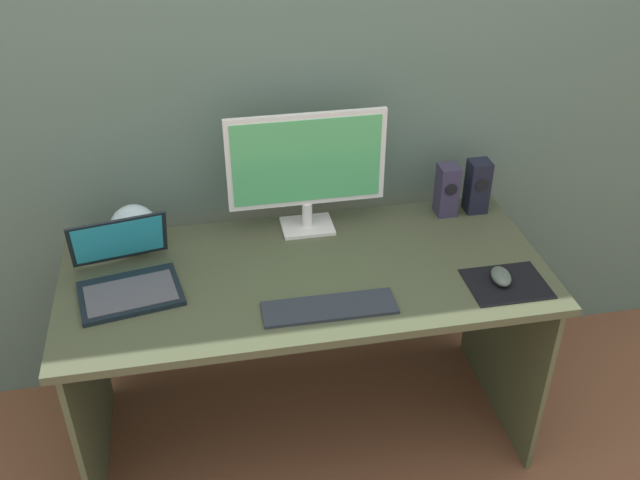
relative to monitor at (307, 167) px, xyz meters
The scene contains 11 objects.
ground_plane 1.01m from the monitor, 101.38° to the right, with size 8.00×8.00×0.00m, color brown.
wall_back 0.33m from the monitor, 105.31° to the left, with size 6.00×0.04×2.50m, color #536A5B.
desk 0.47m from the monitor, 101.38° to the right, with size 1.56×0.70×0.74m.
monitor is the anchor object (origin of this frame).
speaker_right 0.64m from the monitor, ahead, with size 0.08×0.08×0.20m.
speaker_near_monitor 0.53m from the monitor, ahead, with size 0.07×0.08×0.19m.
laptop 0.68m from the monitor, 159.04° to the right, with size 0.35×0.36×0.21m.
fishbowl 0.61m from the monitor, behind, with size 0.16×0.16×0.16m, color silver.
keyboard_external 0.52m from the monitor, 91.82° to the right, with size 0.40×0.12×0.01m, color #252932.
mousepad 0.75m from the monitor, 38.65° to the right, with size 0.25×0.20×0.00m, color black.
mouse 0.73m from the monitor, 38.42° to the right, with size 0.06×0.10×0.04m, color #4A554B.
Camera 1 is at (-0.31, -1.85, 2.09)m, focal length 40.19 mm.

